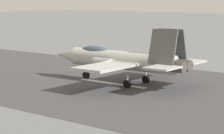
{
  "coord_description": "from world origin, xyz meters",
  "views": [
    {
      "loc": [
        -29.39,
        35.62,
        8.37
      ],
      "look_at": [
        -3.25,
        2.92,
        2.2
      ],
      "focal_mm": 75.56,
      "sensor_mm": 36.0,
      "label": 1
    }
  ],
  "objects": [
    {
      "name": "ground_plane",
      "position": [
        0.0,
        0.0,
        0.0
      ],
      "size": [
        400.0,
        400.0,
        0.0
      ],
      "primitive_type": "plane",
      "color": "slate"
    },
    {
      "name": "fighter_jet",
      "position": [
        -1.69,
        -0.67,
        2.38
      ],
      "size": [
        16.11,
        13.69,
        5.58
      ],
      "color": "#B2B5B1",
      "rests_on": "ground"
    },
    {
      "name": "crew_person",
      "position": [
        9.17,
        -8.37,
        0.82
      ],
      "size": [
        0.3,
        0.7,
        1.65
      ],
      "color": "#1E2338",
      "rests_on": "ground"
    },
    {
      "name": "runway_strip",
      "position": [
        -0.02,
        0.0,
        0.01
      ],
      "size": [
        240.0,
        26.0,
        0.02
      ],
      "color": "#404043",
      "rests_on": "ground"
    }
  ]
}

